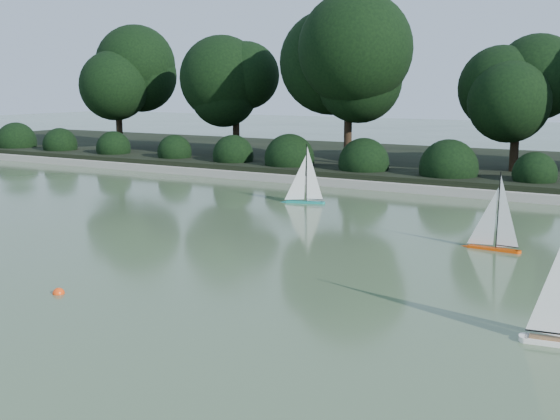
# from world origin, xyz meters

# --- Properties ---
(ground) EXTENTS (80.00, 80.00, 0.00)m
(ground) POSITION_xyz_m (0.00, 0.00, 0.00)
(ground) COLOR #304228
(ground) RESTS_ON ground
(pond_coping) EXTENTS (40.00, 0.35, 0.18)m
(pond_coping) POSITION_xyz_m (0.00, 9.00, 0.09)
(pond_coping) COLOR gray
(pond_coping) RESTS_ON ground
(far_bank) EXTENTS (40.00, 8.00, 0.30)m
(far_bank) POSITION_xyz_m (0.00, 13.00, 0.15)
(far_bank) COLOR black
(far_bank) RESTS_ON ground
(tree_line) EXTENTS (26.31, 3.93, 4.39)m
(tree_line) POSITION_xyz_m (1.23, 11.44, 2.64)
(tree_line) COLOR black
(tree_line) RESTS_ON ground
(shrub_hedge) EXTENTS (29.10, 1.10, 1.10)m
(shrub_hedge) POSITION_xyz_m (0.00, 9.90, 0.45)
(shrub_hedge) COLOR black
(shrub_hedge) RESTS_ON ground
(sailboat_orange) EXTENTS (0.86, 0.19, 1.18)m
(sailboat_orange) POSITION_xyz_m (2.17, 4.47, 0.18)
(sailboat_orange) COLOR #DA4005
(sailboat_orange) RESTS_ON ground
(sailboat_teal) EXTENTS (0.89, 0.40, 1.23)m
(sailboat_teal) POSITION_xyz_m (-1.99, 6.59, 0.19)
(sailboat_teal) COLOR #167C71
(sailboat_teal) RESTS_ON ground
(race_buoy) EXTENTS (0.13, 0.13, 0.13)m
(race_buoy) POSITION_xyz_m (-1.43, -0.09, 0.00)
(race_buoy) COLOR #F8400D
(race_buoy) RESTS_ON ground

